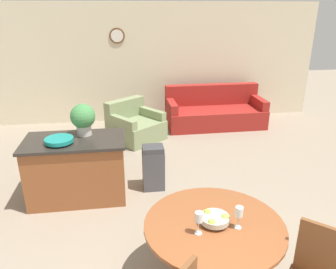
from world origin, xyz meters
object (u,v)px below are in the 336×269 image
(armchair, at_px, (135,126))
(teal_bowl, at_px, (59,140))
(wine_glass_right, at_px, (239,213))
(couch, at_px, (214,113))
(dining_table, at_px, (213,238))
(potted_plant, at_px, (83,118))
(fruit_bowl, at_px, (215,219))
(kitchen_island, at_px, (77,169))
(wine_glass_left, at_px, (199,218))
(trash_bin, at_px, (153,168))

(armchair, bearing_deg, teal_bowl, -153.28)
(wine_glass_right, xyz_separation_m, teal_bowl, (-1.82, 1.81, 0.06))
(couch, bearing_deg, teal_bowl, -136.12)
(dining_table, xyz_separation_m, potted_plant, (-1.33, 2.01, 0.58))
(fruit_bowl, distance_m, kitchen_island, 2.37)
(fruit_bowl, bearing_deg, dining_table, 60.53)
(wine_glass_left, relative_size, kitchen_island, 0.16)
(dining_table, relative_size, armchair, 1.01)
(dining_table, bearing_deg, teal_bowl, 133.18)
(fruit_bowl, distance_m, armchair, 4.07)
(wine_glass_right, xyz_separation_m, trash_bin, (-0.56, 2.03, -0.54))
(teal_bowl, xyz_separation_m, couch, (2.94, 2.87, -0.64))
(wine_glass_left, bearing_deg, couch, 72.49)
(wine_glass_right, relative_size, couch, 0.10)
(wine_glass_left, distance_m, potted_plant, 2.43)
(wine_glass_left, distance_m, wine_glass_right, 0.37)
(wine_glass_left, height_order, armchair, wine_glass_left)
(wine_glass_right, height_order, kitchen_island, wine_glass_right)
(wine_glass_left, distance_m, couch, 4.98)
(dining_table, relative_size, wine_glass_right, 6.00)
(trash_bin, bearing_deg, couch, 57.63)
(dining_table, bearing_deg, trash_bin, 100.76)
(potted_plant, relative_size, trash_bin, 0.65)
(couch, bearing_deg, kitchen_island, -135.60)
(fruit_bowl, bearing_deg, wine_glass_left, -147.56)
(dining_table, relative_size, wine_glass_left, 6.00)
(trash_bin, bearing_deg, dining_table, -79.24)
(potted_plant, bearing_deg, armchair, 68.66)
(dining_table, distance_m, teal_bowl, 2.40)
(armchair, bearing_deg, wine_glass_left, -122.73)
(teal_bowl, bearing_deg, fruit_bowl, -46.85)
(wine_glass_left, distance_m, armchair, 4.17)
(fruit_bowl, xyz_separation_m, potted_plant, (-1.33, 2.01, 0.36))
(wine_glass_right, height_order, potted_plant, potted_plant)
(fruit_bowl, height_order, couch, couch)
(wine_glass_right, distance_m, teal_bowl, 2.57)
(kitchen_island, height_order, armchair, kitchen_island)
(fruit_bowl, xyz_separation_m, wine_glass_left, (-0.18, -0.11, 0.10))
(fruit_bowl, distance_m, wine_glass_left, 0.23)
(kitchen_island, height_order, potted_plant, potted_plant)
(dining_table, xyz_separation_m, couch, (1.31, 4.60, -0.26))
(dining_table, xyz_separation_m, wine_glass_left, (-0.18, -0.11, 0.32))
(fruit_bowl, xyz_separation_m, trash_bin, (-0.37, 1.95, -0.44))
(wine_glass_left, bearing_deg, fruit_bowl, 32.44)
(wine_glass_right, bearing_deg, wine_glass_left, -175.48)
(wine_glass_left, height_order, kitchen_island, wine_glass_left)
(couch, height_order, armchair, couch)
(potted_plant, height_order, armchair, potted_plant)
(dining_table, xyz_separation_m, wine_glass_right, (0.19, -0.08, 0.32))
(teal_bowl, height_order, armchair, teal_bowl)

